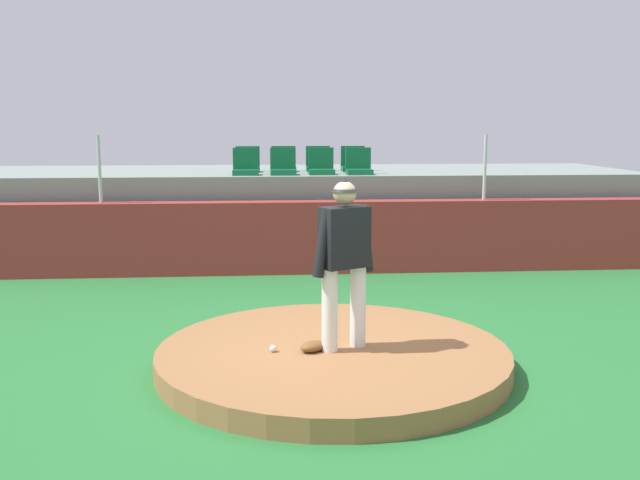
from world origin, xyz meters
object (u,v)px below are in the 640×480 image
pitcher (344,251)px  stadium_chair_7 (353,163)px  stadium_chair_1 (283,166)px  stadium_chair_6 (318,163)px  stadium_chair_2 (321,166)px  baseball (273,349)px  fielding_glove (313,346)px  stadium_chair_3 (359,166)px  stadium_chair_5 (284,164)px  stadium_chair_4 (248,164)px  stadium_chair_0 (246,166)px

pitcher → stadium_chair_7: stadium_chair_7 is taller
stadium_chair_7 → stadium_chair_1: bearing=31.8°
pitcher → stadium_chair_7: 7.03m
stadium_chair_6 → stadium_chair_7: bearing=176.7°
pitcher → stadium_chair_6: (0.25, 6.98, 0.54)m
stadium_chair_2 → stadium_chair_6: bearing=-90.8°
baseball → stadium_chair_6: bearing=81.7°
fielding_glove → stadium_chair_1: stadium_chair_1 is taller
stadium_chair_3 → pitcher: bearing=81.0°
stadium_chair_5 → fielding_glove: bearing=90.8°
fielding_glove → stadium_chair_6: stadium_chair_6 is taller
stadium_chair_4 → stadium_chair_5: bearing=-177.2°
stadium_chair_2 → stadium_chair_7: bearing=-129.8°
stadium_chair_0 → stadium_chair_7: same height
stadium_chair_3 → stadium_chair_4: bearing=-22.9°
pitcher → stadium_chair_6: stadium_chair_6 is taller
fielding_glove → stadium_chair_6: bearing=50.6°
pitcher → stadium_chair_5: stadium_chair_5 is taller
stadium_chair_2 → fielding_glove: bearing=84.6°
stadium_chair_1 → stadium_chair_7: bearing=-148.2°
pitcher → baseball: (-0.77, -0.07, -1.04)m
stadium_chair_0 → stadium_chair_6: (1.43, 0.92, 0.00)m
pitcher → stadium_chair_3: (0.95, 6.04, 0.54)m
stadium_chair_1 → stadium_chair_2: 0.72m
stadium_chair_4 → stadium_chair_7: 2.12m
stadium_chair_3 → stadium_chair_4: (-2.11, 0.89, 0.00)m
stadium_chair_6 → stadium_chair_2: bearing=89.2°
stadium_chair_1 → stadium_chair_4: (-0.68, 0.88, 0.00)m
pitcher → stadium_chair_3: bearing=54.2°
fielding_glove → stadium_chair_4: (-0.81, 7.01, 1.56)m
stadium_chair_1 → stadium_chair_7: same height
stadium_chair_5 → stadium_chair_0: bearing=50.7°
stadium_chair_5 → stadium_chair_7: 1.40m
stadium_chair_5 → stadium_chair_6: bearing=-178.5°
stadium_chair_0 → stadium_chair_3: (2.13, -0.03, 0.00)m
pitcher → fielding_glove: size_ratio=6.17×
pitcher → baseball: bearing=158.1°
pitcher → stadium_chair_0: size_ratio=3.70×
stadium_chair_0 → stadium_chair_3: 2.13m
stadium_chair_6 → stadium_chair_7: same height
stadium_chair_2 → pitcher: bearing=87.7°
baseball → pitcher: bearing=5.0°
stadium_chair_5 → stadium_chair_7: same height
pitcher → fielding_glove: bearing=166.4°
stadium_chair_4 → stadium_chair_0: bearing=88.8°
fielding_glove → stadium_chair_7: stadium_chair_7 is taller
stadium_chair_2 → stadium_chair_7: same height
stadium_chair_6 → stadium_chair_1: bearing=51.8°
stadium_chair_2 → stadium_chair_5: 1.12m
stadium_chair_2 → stadium_chair_7: (0.72, 0.86, 0.00)m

